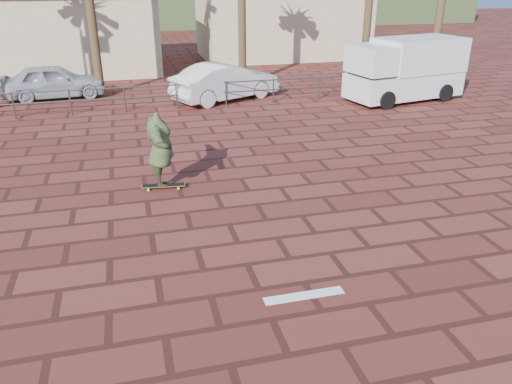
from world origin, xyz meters
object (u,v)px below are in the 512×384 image
skateboarder (160,150)px  car_white (226,82)px  longboard (163,186)px  car_silver (54,81)px  campervan (406,68)px

skateboarder → car_white: 9.64m
longboard → skateboarder: 0.96m
car_silver → car_white: bearing=-112.8°
car_silver → skateboarder: bearing=-167.7°
longboard → car_silver: car_silver is taller
car_silver → car_white: car_white is taller
car_white → longboard: bearing=134.7°
longboard → car_white: bearing=76.5°
campervan → car_silver: campervan is taller
campervan → car_silver: bearing=153.1°
skateboarder → car_silver: bearing=16.9°
longboard → campervan: campervan is taller
longboard → skateboarder: (-0.00, 0.00, 0.96)m
car_silver → car_white: (7.06, -2.16, 0.05)m
campervan → car_white: size_ratio=1.11×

